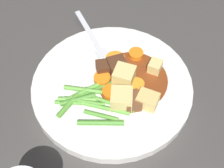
% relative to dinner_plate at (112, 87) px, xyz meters
% --- Properties ---
extents(ground_plane, '(3.00, 3.00, 0.00)m').
position_rel_dinner_plate_xyz_m(ground_plane, '(0.00, 0.00, -0.01)').
color(ground_plane, '#423F3D').
extents(dinner_plate, '(0.28, 0.28, 0.02)m').
position_rel_dinner_plate_xyz_m(dinner_plate, '(0.00, 0.00, 0.00)').
color(dinner_plate, white).
rests_on(dinner_plate, ground_plane).
extents(stew_sauce, '(0.12, 0.12, 0.00)m').
position_rel_dinner_plate_xyz_m(stew_sauce, '(0.03, -0.01, 0.01)').
color(stew_sauce, brown).
rests_on(stew_sauce, dinner_plate).
extents(carrot_slice_0, '(0.04, 0.04, 0.01)m').
position_rel_dinner_plate_xyz_m(carrot_slice_0, '(0.03, 0.03, 0.02)').
color(carrot_slice_0, orange).
rests_on(carrot_slice_0, dinner_plate).
extents(carrot_slice_1, '(0.04, 0.04, 0.01)m').
position_rel_dinner_plate_xyz_m(carrot_slice_1, '(0.03, -0.03, 0.01)').
color(carrot_slice_1, orange).
rests_on(carrot_slice_1, dinner_plate).
extents(carrot_slice_2, '(0.03, 0.03, 0.01)m').
position_rel_dinner_plate_xyz_m(carrot_slice_2, '(-0.01, -0.02, 0.01)').
color(carrot_slice_2, orange).
rests_on(carrot_slice_2, dinner_plate).
extents(carrot_slice_3, '(0.03, 0.03, 0.01)m').
position_rel_dinner_plate_xyz_m(carrot_slice_3, '(0.07, 0.02, 0.01)').
color(carrot_slice_3, orange).
rests_on(carrot_slice_3, dinner_plate).
extents(carrot_slice_4, '(0.04, 0.04, 0.01)m').
position_rel_dinner_plate_xyz_m(carrot_slice_4, '(-0.01, 0.02, 0.01)').
color(carrot_slice_4, orange).
rests_on(carrot_slice_4, dinner_plate).
extents(potato_chunk_0, '(0.05, 0.05, 0.03)m').
position_rel_dinner_plate_xyz_m(potato_chunk_0, '(-0.01, -0.04, 0.02)').
color(potato_chunk_0, '#E5CC7A').
rests_on(potato_chunk_0, dinner_plate).
extents(potato_chunk_1, '(0.03, 0.03, 0.02)m').
position_rel_dinner_plate_xyz_m(potato_chunk_1, '(0.08, -0.02, 0.02)').
color(potato_chunk_1, '#E5CC7A').
rests_on(potato_chunk_1, dinner_plate).
extents(potato_chunk_2, '(0.04, 0.04, 0.02)m').
position_rel_dinner_plate_xyz_m(potato_chunk_2, '(0.02, -0.07, 0.02)').
color(potato_chunk_2, '#DBBC6B').
rests_on(potato_chunk_2, dinner_plate).
extents(potato_chunk_3, '(0.05, 0.05, 0.03)m').
position_rel_dinner_plate_xyz_m(potato_chunk_3, '(0.02, -0.01, 0.03)').
color(potato_chunk_3, '#E5CC7A').
rests_on(potato_chunk_3, dinner_plate).
extents(meat_chunk_0, '(0.04, 0.04, 0.03)m').
position_rel_dinner_plate_xyz_m(meat_chunk_0, '(0.02, 0.02, 0.02)').
color(meat_chunk_0, '#4C2B19').
rests_on(meat_chunk_0, dinner_plate).
extents(meat_chunk_1, '(0.04, 0.04, 0.02)m').
position_rel_dinner_plate_xyz_m(meat_chunk_1, '(-0.00, -0.05, 0.02)').
color(meat_chunk_1, brown).
rests_on(meat_chunk_1, dinner_plate).
extents(meat_chunk_2, '(0.03, 0.03, 0.02)m').
position_rel_dinner_plate_xyz_m(meat_chunk_2, '(0.01, 0.03, 0.02)').
color(meat_chunk_2, '#4C2B19').
rests_on(meat_chunk_2, dinner_plate).
extents(green_bean_0, '(0.06, 0.03, 0.01)m').
position_rel_dinner_plate_xyz_m(green_bean_0, '(-0.07, 0.01, 0.01)').
color(green_bean_0, '#4C8E33').
rests_on(green_bean_0, dinner_plate).
extents(green_bean_1, '(0.06, 0.05, 0.01)m').
position_rel_dinner_plate_xyz_m(green_bean_1, '(-0.06, -0.05, 0.01)').
color(green_bean_1, '#4C8E33').
rests_on(green_bean_1, dinner_plate).
extents(green_bean_2, '(0.05, 0.06, 0.01)m').
position_rel_dinner_plate_xyz_m(green_bean_2, '(-0.05, 0.02, 0.01)').
color(green_bean_2, '#66AD42').
rests_on(green_bean_2, dinner_plate).
extents(green_bean_3, '(0.04, 0.07, 0.01)m').
position_rel_dinner_plate_xyz_m(green_bean_3, '(-0.03, -0.03, 0.01)').
color(green_bean_3, '#66AD42').
rests_on(green_bean_3, dinner_plate).
extents(green_bean_4, '(0.07, 0.01, 0.01)m').
position_rel_dinner_plate_xyz_m(green_bean_4, '(-0.05, 0.01, 0.01)').
color(green_bean_4, '#66AD42').
rests_on(green_bean_4, dinner_plate).
extents(green_bean_5, '(0.06, 0.02, 0.01)m').
position_rel_dinner_plate_xyz_m(green_bean_5, '(-0.03, 0.01, 0.01)').
color(green_bean_5, '#4C8E33').
rests_on(green_bean_5, dinner_plate).
extents(green_bean_6, '(0.04, 0.05, 0.01)m').
position_rel_dinner_plate_xyz_m(green_bean_6, '(-0.05, -0.04, 0.01)').
color(green_bean_6, '#599E38').
rests_on(green_bean_6, dinner_plate).
extents(green_bean_7, '(0.05, 0.05, 0.01)m').
position_rel_dinner_plate_xyz_m(green_bean_7, '(-0.07, 0.01, 0.01)').
color(green_bean_7, '#66AD42').
rests_on(green_bean_7, dinner_plate).
extents(green_bean_8, '(0.05, 0.05, 0.01)m').
position_rel_dinner_plate_xyz_m(green_bean_8, '(-0.06, 0.00, 0.01)').
color(green_bean_8, '#599E38').
rests_on(green_bean_8, dinner_plate).
extents(green_bean_9, '(0.05, 0.02, 0.01)m').
position_rel_dinner_plate_xyz_m(green_bean_9, '(-0.08, 0.01, 0.01)').
color(green_bean_9, '#599E38').
rests_on(green_bean_9, dinner_plate).
extents(green_bean_10, '(0.07, 0.06, 0.01)m').
position_rel_dinner_plate_xyz_m(green_bean_10, '(-0.07, -0.00, 0.01)').
color(green_bean_10, '#599E38').
rests_on(green_bean_10, dinner_plate).
extents(green_bean_11, '(0.05, 0.07, 0.01)m').
position_rel_dinner_plate_xyz_m(green_bean_11, '(-0.04, -0.03, 0.01)').
color(green_bean_11, '#66AD42').
rests_on(green_bean_11, dinner_plate).
extents(green_bean_12, '(0.05, 0.05, 0.01)m').
position_rel_dinner_plate_xyz_m(green_bean_12, '(-0.02, -0.01, 0.01)').
color(green_bean_12, '#4C8E33').
rests_on(green_bean_12, dinner_plate).
extents(fork, '(0.06, 0.17, 0.00)m').
position_rel_dinner_plate_xyz_m(fork, '(0.03, 0.09, 0.01)').
color(fork, silver).
rests_on(fork, dinner_plate).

